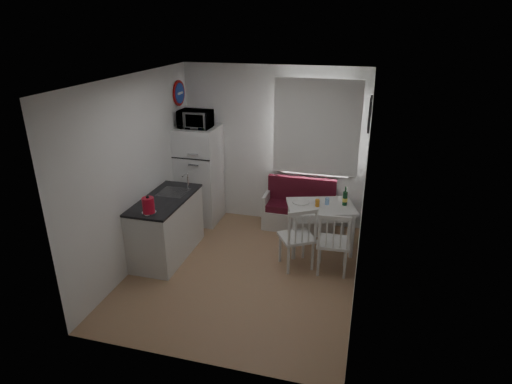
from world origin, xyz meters
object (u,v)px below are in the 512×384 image
kitchen_counter (167,226)px  kettle (148,205)px  bench (299,213)px  dining_table (321,210)px  chair_right (333,237)px  microwave (195,119)px  fridge (199,175)px  chair_left (296,232)px  wine_bottle (345,196)px

kitchen_counter → kettle: size_ratio=5.31×
bench → kettle: size_ratio=4.73×
dining_table → bench: bearing=106.0°
dining_table → kitchen_counter: bearing=-178.3°
kitchen_counter → bench: kitchen_counter is taller
chair_right → microwave: 2.87m
kitchen_counter → fridge: bearing=89.1°
chair_left → chair_right: (0.50, 0.00, -0.01)m
kettle → chair_left: bearing=18.6°
kitchen_counter → kettle: 0.78m
kitchen_counter → microwave: microwave is taller
bench → fridge: fridge is taller
kettle → kitchen_counter: bearing=95.3°
wine_bottle → chair_right: bearing=-95.9°
chair_left → bench: bearing=65.3°
fridge → kitchen_counter: bearing=-90.9°
dining_table → wine_bottle: (0.33, 0.10, 0.22)m
chair_right → kettle: bearing=-168.6°
chair_right → fridge: 2.64m
chair_right → kettle: kettle is taller
kitchen_counter → chair_right: 2.37m
kitchen_counter → chair_left: size_ratio=2.17×
wine_bottle → kettle: bearing=-150.1°
dining_table → microwave: (-2.10, 0.45, 1.14)m
chair_right → wine_bottle: wine_bottle is taller
kitchen_counter → fridge: fridge is taller
chair_right → bench: bearing=113.8°
dining_table → kettle: size_ratio=4.47×
chair_right → kettle: (-2.32, -0.61, 0.46)m
bench → wine_bottle: (0.73, -0.51, 0.58)m
kitchen_counter → chair_left: (1.87, 0.08, 0.12)m
dining_table → chair_left: (-0.25, -0.67, -0.06)m
wine_bottle → chair_left: bearing=-127.1°
kitchen_counter → bench: size_ratio=1.12×
bench → kettle: kettle is taller
kitchen_counter → fridge: (0.02, 1.24, 0.36)m
wine_bottle → kitchen_counter: bearing=-161.0°
dining_table → fridge: 2.17m
fridge → wine_bottle: fridge is taller
wine_bottle → fridge: bearing=170.6°
fridge → chair_right: bearing=-26.4°
bench → fridge: (-1.70, -0.11, 0.54)m
microwave → wine_bottle: 2.62m
microwave → kettle: bearing=-89.0°
kitchen_counter → fridge: size_ratio=0.81×
kitchen_counter → fridge: 1.30m
kitchen_counter → kettle: bearing=-84.7°
microwave → dining_table: bearing=-12.1°
kitchen_counter → microwave: 1.78m
kitchen_counter → kettle: (0.05, -0.54, 0.57)m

